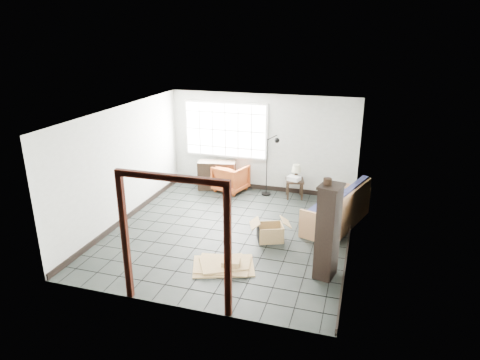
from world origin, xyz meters
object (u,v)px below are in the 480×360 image
(futon_sofa, at_px, (339,211))
(side_table, at_px, (295,183))
(tall_shelf, at_px, (328,231))
(armchair, at_px, (231,177))

(futon_sofa, xyz_separation_m, side_table, (-1.24, 1.36, 0.07))
(side_table, height_order, tall_shelf, tall_shelf)
(armchair, xyz_separation_m, tall_shelf, (2.91, -3.56, 0.48))
(armchair, distance_m, side_table, 1.73)
(armchair, height_order, side_table, armchair)
(side_table, bearing_deg, futon_sofa, -47.48)
(armchair, xyz_separation_m, side_table, (1.73, 0.00, 0.01))
(armchair, relative_size, tall_shelf, 0.46)
(futon_sofa, distance_m, tall_shelf, 2.27)
(side_table, bearing_deg, armchair, 180.00)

